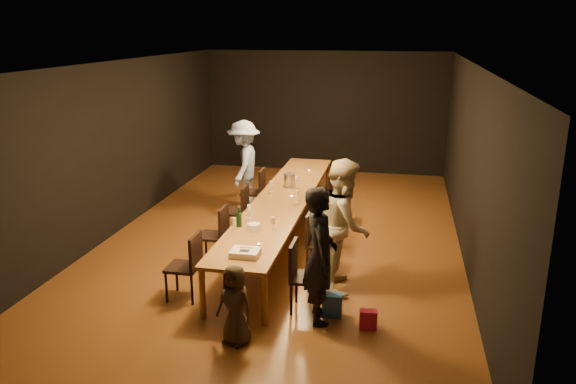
% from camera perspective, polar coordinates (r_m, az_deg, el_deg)
% --- Properties ---
extents(ground, '(10.00, 10.00, 0.00)m').
position_cam_1_polar(ground, '(9.80, -0.57, -4.84)').
color(ground, '#4C2613').
rests_on(ground, ground).
extents(room_shell, '(6.04, 10.04, 3.02)m').
position_cam_1_polar(room_shell, '(9.25, -0.60, 7.23)').
color(room_shell, black).
rests_on(room_shell, ground).
extents(table, '(0.90, 6.00, 0.75)m').
position_cam_1_polar(table, '(9.57, -0.58, -0.92)').
color(table, brown).
rests_on(table, ground).
extents(chair_right_0, '(0.42, 0.42, 0.93)m').
position_cam_1_polar(chair_right_0, '(7.30, 2.01, -8.63)').
color(chair_right_0, black).
rests_on(chair_right_0, ground).
extents(chair_right_1, '(0.42, 0.42, 0.93)m').
position_cam_1_polar(chair_right_1, '(8.39, 3.39, -5.21)').
color(chair_right_1, black).
rests_on(chair_right_1, ground).
extents(chair_right_2, '(0.42, 0.42, 0.93)m').
position_cam_1_polar(chair_right_2, '(9.51, 4.44, -2.59)').
color(chair_right_2, black).
rests_on(chair_right_2, ground).
extents(chair_right_3, '(0.42, 0.42, 0.93)m').
position_cam_1_polar(chair_right_3, '(10.64, 5.27, -0.52)').
color(chair_right_3, black).
rests_on(chair_right_3, ground).
extents(chair_left_0, '(0.42, 0.42, 0.93)m').
position_cam_1_polar(chair_left_0, '(7.74, -10.60, -7.41)').
color(chair_left_0, black).
rests_on(chair_left_0, ground).
extents(chair_left_1, '(0.42, 0.42, 0.93)m').
position_cam_1_polar(chair_left_1, '(8.78, -7.69, -4.35)').
color(chair_left_1, black).
rests_on(chair_left_1, ground).
extents(chair_left_2, '(0.42, 0.42, 0.93)m').
position_cam_1_polar(chair_left_2, '(9.85, -5.42, -1.93)').
color(chair_left_2, black).
rests_on(chair_left_2, ground).
extents(chair_left_3, '(0.42, 0.42, 0.93)m').
position_cam_1_polar(chair_left_3, '(10.95, -3.60, 0.01)').
color(chair_left_3, black).
rests_on(chair_left_3, ground).
extents(woman_birthday, '(0.56, 0.72, 1.74)m').
position_cam_1_polar(woman_birthday, '(6.92, 3.29, -6.42)').
color(woman_birthday, black).
rests_on(woman_birthday, ground).
extents(woman_tan, '(0.78, 0.96, 1.86)m').
position_cam_1_polar(woman_tan, '(7.82, 5.71, -3.30)').
color(woman_tan, beige).
rests_on(woman_tan, ground).
extents(man_blue, '(0.74, 1.20, 1.78)m').
position_cam_1_polar(man_blue, '(11.35, -4.49, 2.81)').
color(man_blue, '#8196C7').
rests_on(man_blue, ground).
extents(child, '(0.55, 0.45, 0.97)m').
position_cam_1_polar(child, '(6.62, -5.40, -11.32)').
color(child, '#382C1F').
rests_on(child, ground).
extents(gift_bag_red, '(0.22, 0.13, 0.25)m').
position_cam_1_polar(gift_bag_red, '(7.09, 8.15, -12.72)').
color(gift_bag_red, '#C31D49').
rests_on(gift_bag_red, ground).
extents(gift_bag_blue, '(0.24, 0.17, 0.30)m').
position_cam_1_polar(gift_bag_blue, '(7.32, 4.54, -11.38)').
color(gift_bag_blue, '#2657A8').
rests_on(gift_bag_blue, ground).
extents(birthday_cake, '(0.36, 0.29, 0.09)m').
position_cam_1_polar(birthday_cake, '(7.21, -4.37, -6.18)').
color(birthday_cake, white).
rests_on(birthday_cake, table).
extents(plate_stack, '(0.24, 0.24, 0.11)m').
position_cam_1_polar(plate_stack, '(8.05, -3.50, -3.60)').
color(plate_stack, white).
rests_on(plate_stack, table).
extents(champagne_bottle, '(0.09, 0.09, 0.33)m').
position_cam_1_polar(champagne_bottle, '(8.20, -5.01, -2.44)').
color(champagne_bottle, black).
rests_on(champagne_bottle, table).
extents(ice_bucket, '(0.26, 0.26, 0.23)m').
position_cam_1_polar(ice_bucket, '(10.28, 0.15, 1.26)').
color(ice_bucket, '#BBBBC0').
rests_on(ice_bucket, table).
extents(wineglass_0, '(0.06, 0.06, 0.21)m').
position_cam_1_polar(wineglass_0, '(8.03, -5.51, -3.32)').
color(wineglass_0, beige).
rests_on(wineglass_0, table).
extents(wineglass_1, '(0.06, 0.06, 0.21)m').
position_cam_1_polar(wineglass_1, '(8.03, -1.57, -3.26)').
color(wineglass_1, beige).
rests_on(wineglass_1, table).
extents(wineglass_2, '(0.06, 0.06, 0.21)m').
position_cam_1_polar(wineglass_2, '(8.57, -3.96, -1.99)').
color(wineglass_2, silver).
rests_on(wineglass_2, table).
extents(wineglass_3, '(0.06, 0.06, 0.21)m').
position_cam_1_polar(wineglass_3, '(9.31, 0.94, -0.45)').
color(wineglass_3, beige).
rests_on(wineglass_3, table).
extents(wineglass_4, '(0.06, 0.06, 0.21)m').
position_cam_1_polar(wineglass_4, '(9.88, -1.73, 0.55)').
color(wineglass_4, silver).
rests_on(wineglass_4, table).
extents(wineglass_5, '(0.06, 0.06, 0.21)m').
position_cam_1_polar(wineglass_5, '(10.17, 0.93, 1.02)').
color(wineglass_5, silver).
rests_on(wineglass_5, table).
extents(tealight_near, '(0.05, 0.05, 0.03)m').
position_cam_1_polar(tealight_near, '(7.51, -2.98, -5.40)').
color(tealight_near, '#B2B7B2').
rests_on(tealight_near, table).
extents(tealight_mid, '(0.05, 0.05, 0.03)m').
position_cam_1_polar(tealight_mid, '(9.58, 0.38, -0.50)').
color(tealight_mid, '#B2B7B2').
rests_on(tealight_mid, table).
extents(tealight_far, '(0.05, 0.05, 0.03)m').
position_cam_1_polar(tealight_far, '(11.29, 2.17, 2.12)').
color(tealight_far, '#B2B7B2').
rests_on(tealight_far, table).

